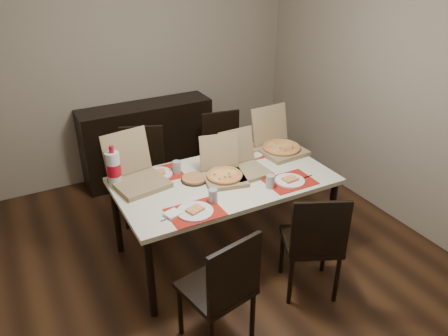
# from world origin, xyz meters

# --- Properties ---
(ground) EXTENTS (3.80, 4.00, 0.02)m
(ground) POSITION_xyz_m (0.00, 0.00, -0.01)
(ground) COLOR #3B2212
(ground) RESTS_ON ground
(room_walls) EXTENTS (3.84, 4.02, 2.62)m
(room_walls) POSITION_xyz_m (0.00, 0.43, 1.73)
(room_walls) COLOR gray
(room_walls) RESTS_ON ground
(sideboard) EXTENTS (1.50, 0.40, 0.90)m
(sideboard) POSITION_xyz_m (0.00, 1.78, 0.45)
(sideboard) COLOR black
(sideboard) RESTS_ON ground
(dining_table) EXTENTS (1.80, 1.00, 0.75)m
(dining_table) POSITION_xyz_m (0.10, 0.09, 0.68)
(dining_table) COLOR beige
(dining_table) RESTS_ON ground
(chair_near_left) EXTENTS (0.49, 0.49, 0.93)m
(chair_near_left) POSITION_xyz_m (-0.40, -0.83, 0.51)
(chair_near_left) COLOR black
(chair_near_left) RESTS_ON ground
(chair_near_right) EXTENTS (0.56, 0.56, 0.93)m
(chair_near_right) POSITION_xyz_m (0.45, -0.72, 0.51)
(chair_near_right) COLOR black
(chair_near_right) RESTS_ON ground
(chair_far_left) EXTENTS (0.55, 0.55, 0.93)m
(chair_far_left) POSITION_xyz_m (-0.31, 1.00, 0.51)
(chair_far_left) COLOR black
(chair_far_left) RESTS_ON ground
(chair_far_right) EXTENTS (0.48, 0.48, 0.93)m
(chair_far_right) POSITION_xyz_m (0.59, 0.98, 0.51)
(chair_far_right) COLOR black
(chair_far_right) RESTS_ON ground
(setting_near_left) EXTENTS (0.49, 0.30, 0.11)m
(setting_near_left) POSITION_xyz_m (-0.30, -0.25, 0.77)
(setting_near_left) COLOR #AC150B
(setting_near_left) RESTS_ON dining_table
(setting_near_right) EXTENTS (0.47, 0.30, 0.11)m
(setting_near_right) POSITION_xyz_m (0.51, -0.22, 0.77)
(setting_near_right) COLOR #AC150B
(setting_near_right) RESTS_ON dining_table
(setting_far_left) EXTENTS (0.43, 0.30, 0.11)m
(setting_far_left) POSITION_xyz_m (-0.34, 0.41, 0.77)
(setting_far_left) COLOR #AC150B
(setting_far_left) RESTS_ON dining_table
(setting_far_right) EXTENTS (0.52, 0.30, 0.11)m
(setting_far_right) POSITION_xyz_m (0.51, 0.39, 0.77)
(setting_far_right) COLOR #AC150B
(setting_far_right) RESTS_ON dining_table
(napkin_loose) EXTENTS (0.16, 0.15, 0.02)m
(napkin_loose) POSITION_xyz_m (0.20, 0.01, 0.76)
(napkin_loose) COLOR white
(napkin_loose) RESTS_ON dining_table
(pizza_box_center) EXTENTS (0.41, 0.44, 0.34)m
(pizza_box_center) POSITION_xyz_m (0.10, 0.09, 0.81)
(pizza_box_center) COLOR olive
(pizza_box_center) RESTS_ON dining_table
(pizza_box_right) EXTENTS (0.42, 0.46, 0.40)m
(pizza_box_right) POSITION_xyz_m (0.82, 0.31, 0.81)
(pizza_box_right) COLOR olive
(pizza_box_right) RESTS_ON dining_table
(pizza_box_left) EXTENTS (0.47, 0.50, 0.40)m
(pizza_box_left) POSITION_xyz_m (-0.56, 0.36, 0.81)
(pizza_box_left) COLOR olive
(pizza_box_left) RESTS_ON dining_table
(pizza_box_extra) EXTENTS (0.35, 0.39, 0.34)m
(pizza_box_extra) POSITION_xyz_m (0.32, 0.12, 0.81)
(pizza_box_extra) COLOR olive
(pizza_box_extra) RESTS_ON dining_table
(faina_plate) EXTENTS (0.23, 0.23, 0.03)m
(faina_plate) POSITION_xyz_m (-0.13, 0.18, 0.76)
(faina_plate) COLOR black
(faina_plate) RESTS_ON dining_table
(dip_bowl) EXTENTS (0.12, 0.12, 0.03)m
(dip_bowl) POSITION_xyz_m (0.24, 0.28, 0.76)
(dip_bowl) COLOR white
(dip_bowl) RESTS_ON dining_table
(soda_bottle) EXTENTS (0.12, 0.12, 0.35)m
(soda_bottle) POSITION_xyz_m (-0.73, 0.42, 0.90)
(soda_bottle) COLOR silver
(soda_bottle) RESTS_ON dining_table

